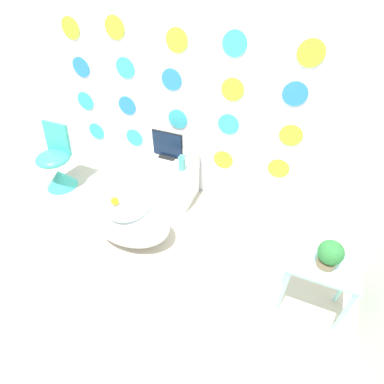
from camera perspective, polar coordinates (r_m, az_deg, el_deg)
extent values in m
plane|color=#BCB29E|center=(2.91, -16.53, -17.39)|extent=(12.00, 12.00, 0.00)
cube|color=white|center=(3.15, -3.04, 20.36)|extent=(5.17, 0.04, 2.60)
cylinder|color=#3DC6D6|center=(4.04, -17.71, 10.95)|extent=(0.22, 0.01, 0.22)
cylinder|color=#3DC6D6|center=(3.72, -10.92, 10.11)|extent=(0.22, 0.01, 0.22)
cylinder|color=#B2D633|center=(3.50, -3.34, 8.16)|extent=(0.22, 0.01, 0.22)
cylinder|color=#B2D633|center=(3.31, 5.96, 6.11)|extent=(0.22, 0.01, 0.22)
cylinder|color=#B2D633|center=(3.21, 16.14, 4.31)|extent=(0.22, 0.01, 0.22)
cylinder|color=#3DC6D6|center=(3.91, -19.63, 16.01)|extent=(0.22, 0.01, 0.22)
cylinder|color=#2D8CE0|center=(3.56, -12.26, 15.76)|extent=(0.22, 0.01, 0.22)
cylinder|color=#3DC6D6|center=(3.28, -2.72, 13.69)|extent=(0.22, 0.01, 0.22)
cylinder|color=#3DC6D6|center=(3.09, 6.94, 12.67)|extent=(0.22, 0.01, 0.22)
cylinder|color=#B2D633|center=(3.00, 18.31, 10.18)|extent=(0.22, 0.01, 0.22)
cylinder|color=#2D8CE0|center=(3.75, -20.39, 21.39)|extent=(0.22, 0.01, 0.22)
cylinder|color=#3DC6D6|center=(3.38, -12.61, 22.05)|extent=(0.22, 0.01, 0.22)
cylinder|color=#2D8CE0|center=(3.14, -3.93, 20.56)|extent=(0.22, 0.01, 0.22)
cylinder|color=#B2D633|center=(2.93, 7.73, 18.76)|extent=(0.22, 0.01, 0.22)
cylinder|color=#2D8CE0|center=(2.84, 19.02, 17.23)|extent=(0.22, 0.01, 0.22)
cylinder|color=#B2D633|center=(3.67, -22.14, 26.95)|extent=(0.22, 0.01, 0.22)
cylinder|color=#B2D633|center=(3.32, -14.54, 28.06)|extent=(0.22, 0.01, 0.22)
cylinder|color=#B2D633|center=(3.01, -2.93, 26.88)|extent=(0.22, 0.01, 0.22)
cylinder|color=#3DC6D6|center=(2.82, 8.12, 26.19)|extent=(0.22, 0.01, 0.22)
cylinder|color=#B2D633|center=(2.73, 21.72, 23.35)|extent=(0.22, 0.01, 0.22)
ellipsoid|color=white|center=(3.06, -11.68, -5.39)|extent=(0.84, 0.54, 0.46)
cylinder|color=#B2DBEA|center=(2.91, -12.22, -2.53)|extent=(0.44, 0.44, 0.01)
sphere|color=yellow|center=(2.90, -14.51, -1.67)|extent=(0.08, 0.08, 0.08)
sphere|color=yellow|center=(2.88, -14.75, -1.41)|extent=(0.05, 0.05, 0.05)
cone|color=orange|center=(2.86, -14.98, -1.68)|extent=(0.02, 0.02, 0.02)
cone|color=#38B2A3|center=(4.04, -23.79, 2.39)|extent=(0.37, 0.37, 0.23)
ellipsoid|color=#38B2A3|center=(3.88, -24.96, 5.85)|extent=(0.39, 0.39, 0.14)
cube|color=#38B2A3|center=(3.87, -24.31, 9.31)|extent=(0.33, 0.09, 0.38)
cube|color=silver|center=(3.44, -4.35, 2.79)|extent=(0.57, 0.43, 0.57)
cube|color=white|center=(3.24, -6.06, 2.14)|extent=(0.49, 0.01, 0.16)
cube|color=black|center=(3.27, -4.61, 6.85)|extent=(0.18, 0.12, 0.02)
cube|color=black|center=(3.20, -4.71, 9.05)|extent=(0.34, 0.01, 0.29)
cube|color=#0F1E38|center=(3.19, -4.79, 8.97)|extent=(0.32, 0.01, 0.27)
cylinder|color=#51B2AD|center=(3.04, -1.96, 5.43)|extent=(0.07, 0.07, 0.15)
cylinder|color=#51B2AD|center=(2.99, -2.00, 6.77)|extent=(0.04, 0.04, 0.02)
cube|color=#99E0D8|center=(2.46, 23.93, -12.70)|extent=(0.50, 0.33, 0.02)
cylinder|color=#99E0D8|center=(2.57, 16.87, -17.69)|extent=(0.03, 0.03, 0.54)
cylinder|color=#99E0D8|center=(2.64, 26.97, -19.83)|extent=(0.03, 0.03, 0.54)
cylinder|color=#99E0D8|center=(2.74, 17.87, -13.00)|extent=(0.03, 0.03, 0.54)
cylinder|color=#99E0D8|center=(2.80, 27.13, -15.09)|extent=(0.03, 0.03, 0.54)
cylinder|color=#8C6B4C|center=(2.42, 24.22, -12.05)|extent=(0.14, 0.14, 0.07)
sphere|color=#2D7A38|center=(2.34, 24.94, -10.39)|extent=(0.18, 0.18, 0.18)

